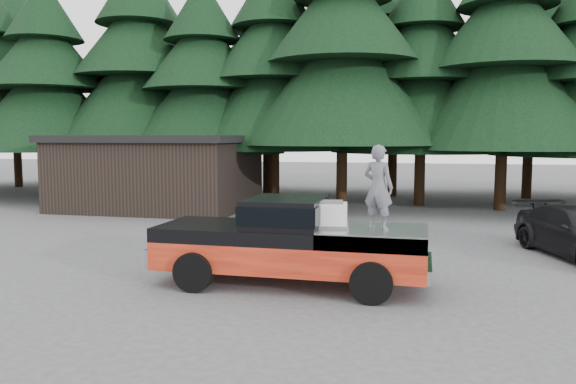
% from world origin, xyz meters
% --- Properties ---
extents(ground, '(120.00, 120.00, 0.00)m').
position_xyz_m(ground, '(0.00, 0.00, 0.00)').
color(ground, '#47484A').
rests_on(ground, ground).
extents(pickup_truck, '(6.00, 2.04, 1.33)m').
position_xyz_m(pickup_truck, '(-0.08, 0.45, 0.67)').
color(pickup_truck, red).
rests_on(pickup_truck, ground).
extents(truck_cab, '(1.66, 1.90, 0.59)m').
position_xyz_m(truck_cab, '(-0.18, 0.45, 1.62)').
color(truck_cab, black).
rests_on(truck_cab, pickup_truck).
extents(air_compressor, '(0.80, 0.69, 0.49)m').
position_xyz_m(air_compressor, '(0.79, 0.39, 1.58)').
color(air_compressor, silver).
rests_on(air_compressor, pickup_truck).
extents(man_on_bed, '(0.75, 0.63, 1.75)m').
position_xyz_m(man_on_bed, '(1.81, 0.29, 2.21)').
color(man_on_bed, '#5A5B61').
rests_on(man_on_bed, pickup_truck).
extents(utility_building, '(8.40, 6.40, 3.30)m').
position_xyz_m(utility_building, '(-9.00, 12.00, 1.67)').
color(utility_building, black).
rests_on(utility_building, ground).
extents(treeline, '(60.15, 16.05, 17.50)m').
position_xyz_m(treeline, '(0.42, 17.20, 7.72)').
color(treeline, black).
rests_on(treeline, ground).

